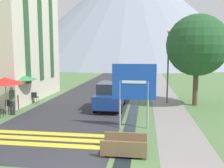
{
  "coord_description": "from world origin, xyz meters",
  "views": [
    {
      "loc": [
        1.96,
        -7.44,
        3.84
      ],
      "look_at": [
        -0.41,
        10.0,
        1.58
      ],
      "focal_mm": 40.0,
      "sensor_mm": 36.0,
      "label": 1
    }
  ],
  "objects_px": {
    "hotel_building": "(6,17)",
    "person_seated_near": "(16,100)",
    "parked_car_far": "(122,80)",
    "tree_by_path": "(197,45)",
    "streetlamp": "(168,60)",
    "parked_car_near": "(110,96)",
    "road_sign": "(134,86)",
    "cafe_chair_middle": "(18,100)",
    "footbridge": "(124,147)",
    "cafe_umbrella_middle_green": "(21,77)",
    "cafe_chair_near_right": "(9,105)",
    "cafe_umbrella_front_red": "(5,81)",
    "cafe_chair_far_right": "(35,97)",
    "person_standing_terrace": "(12,99)"
  },
  "relations": [
    {
      "from": "cafe_chair_near_right",
      "to": "cafe_chair_middle",
      "type": "xyz_separation_m",
      "value": [
        -0.19,
        1.49,
        0.0
      ]
    },
    {
      "from": "parked_car_near",
      "to": "streetlamp",
      "type": "bearing_deg",
      "value": 31.69
    },
    {
      "from": "footbridge",
      "to": "cafe_chair_far_right",
      "type": "xyz_separation_m",
      "value": [
        -7.5,
        8.43,
        0.29
      ]
    },
    {
      "from": "hotel_building",
      "to": "streetlamp",
      "type": "bearing_deg",
      "value": -2.14
    },
    {
      "from": "parked_car_far",
      "to": "person_seated_near",
      "type": "height_order",
      "value": "parked_car_far"
    },
    {
      "from": "cafe_umbrella_middle_green",
      "to": "tree_by_path",
      "type": "relative_size",
      "value": 0.35
    },
    {
      "from": "hotel_building",
      "to": "person_standing_terrace",
      "type": "bearing_deg",
      "value": -58.89
    },
    {
      "from": "parked_car_far",
      "to": "streetlamp",
      "type": "relative_size",
      "value": 0.83
    },
    {
      "from": "road_sign",
      "to": "cafe_umbrella_middle_green",
      "type": "xyz_separation_m",
      "value": [
        -8.15,
        4.15,
        -0.06
      ]
    },
    {
      "from": "person_standing_terrace",
      "to": "parked_car_near",
      "type": "bearing_deg",
      "value": 23.45
    },
    {
      "from": "cafe_umbrella_front_red",
      "to": "tree_by_path",
      "type": "distance_m",
      "value": 12.94
    },
    {
      "from": "cafe_chair_middle",
      "to": "tree_by_path",
      "type": "bearing_deg",
      "value": -12.43
    },
    {
      "from": "footbridge",
      "to": "cafe_chair_near_right",
      "type": "bearing_deg",
      "value": 145.25
    },
    {
      "from": "cafe_umbrella_middle_green",
      "to": "person_standing_terrace",
      "type": "distance_m",
      "value": 2.77
    },
    {
      "from": "cafe_umbrella_middle_green",
      "to": "tree_by_path",
      "type": "distance_m",
      "value": 12.63
    },
    {
      "from": "road_sign",
      "to": "parked_car_far",
      "type": "bearing_deg",
      "value": 97.93
    },
    {
      "from": "tree_by_path",
      "to": "person_standing_terrace",
      "type": "bearing_deg",
      "value": -159.35
    },
    {
      "from": "cafe_umbrella_middle_green",
      "to": "cafe_umbrella_front_red",
      "type": "bearing_deg",
      "value": -82.1
    },
    {
      "from": "cafe_chair_near_right",
      "to": "person_seated_near",
      "type": "relative_size",
      "value": 0.71
    },
    {
      "from": "cafe_chair_far_right",
      "to": "tree_by_path",
      "type": "bearing_deg",
      "value": -12.94
    },
    {
      "from": "footbridge",
      "to": "cafe_umbrella_front_red",
      "type": "distance_m",
      "value": 9.16
    },
    {
      "from": "parked_car_near",
      "to": "tree_by_path",
      "type": "bearing_deg",
      "value": 17.83
    },
    {
      "from": "cafe_chair_far_right",
      "to": "person_standing_terrace",
      "type": "distance_m",
      "value": 3.56
    },
    {
      "from": "road_sign",
      "to": "cafe_umbrella_middle_green",
      "type": "height_order",
      "value": "road_sign"
    },
    {
      "from": "cafe_chair_near_right",
      "to": "person_seated_near",
      "type": "height_order",
      "value": "person_seated_near"
    },
    {
      "from": "footbridge",
      "to": "cafe_chair_middle",
      "type": "xyz_separation_m",
      "value": [
        -8.02,
        6.92,
        0.29
      ]
    },
    {
      "from": "footbridge",
      "to": "road_sign",
      "type": "bearing_deg",
      "value": 86.69
    },
    {
      "from": "cafe_chair_near_right",
      "to": "tree_by_path",
      "type": "xyz_separation_m",
      "value": [
        12.15,
        3.87,
        3.79
      ]
    },
    {
      "from": "hotel_building",
      "to": "cafe_chair_far_right",
      "type": "xyz_separation_m",
      "value": [
        3.1,
        -1.91,
        -6.19
      ]
    },
    {
      "from": "parked_car_near",
      "to": "person_seated_near",
      "type": "xyz_separation_m",
      "value": [
        -6.25,
        -1.02,
        -0.25
      ]
    },
    {
      "from": "cafe_umbrella_middle_green",
      "to": "person_standing_terrace",
      "type": "xyz_separation_m",
      "value": [
        0.65,
        -2.46,
        -1.09
      ]
    },
    {
      "from": "hotel_building",
      "to": "tree_by_path",
      "type": "xyz_separation_m",
      "value": [
        14.91,
        -1.04,
        -2.4
      ]
    },
    {
      "from": "cafe_chair_far_right",
      "to": "person_standing_terrace",
      "type": "relative_size",
      "value": 0.49
    },
    {
      "from": "cafe_chair_far_right",
      "to": "person_standing_terrace",
      "type": "height_order",
      "value": "person_standing_terrace"
    },
    {
      "from": "footbridge",
      "to": "cafe_umbrella_middle_green",
      "type": "distance_m",
      "value": 11.01
    },
    {
      "from": "parked_car_near",
      "to": "streetlamp",
      "type": "relative_size",
      "value": 0.75
    },
    {
      "from": "road_sign",
      "to": "streetlamp",
      "type": "relative_size",
      "value": 0.59
    },
    {
      "from": "streetlamp",
      "to": "tree_by_path",
      "type": "relative_size",
      "value": 0.85
    },
    {
      "from": "cafe_chair_near_right",
      "to": "tree_by_path",
      "type": "bearing_deg",
      "value": 6.13
    },
    {
      "from": "cafe_umbrella_middle_green",
      "to": "tree_by_path",
      "type": "height_order",
      "value": "tree_by_path"
    },
    {
      "from": "hotel_building",
      "to": "person_seated_near",
      "type": "xyz_separation_m",
      "value": [
        2.74,
        -3.97,
        -6.04
      ]
    },
    {
      "from": "cafe_chair_near_right",
      "to": "person_standing_terrace",
      "type": "height_order",
      "value": "person_standing_terrace"
    },
    {
      "from": "road_sign",
      "to": "tree_by_path",
      "type": "relative_size",
      "value": 0.5
    },
    {
      "from": "footbridge",
      "to": "cafe_chair_far_right",
      "type": "distance_m",
      "value": 11.29
    },
    {
      "from": "parked_car_far",
      "to": "tree_by_path",
      "type": "xyz_separation_m",
      "value": [
        6.08,
        -7.89,
        3.39
      ]
    },
    {
      "from": "cafe_umbrella_front_red",
      "to": "footbridge",
      "type": "bearing_deg",
      "value": -32.0
    },
    {
      "from": "streetlamp",
      "to": "parked_car_far",
      "type": "bearing_deg",
      "value": 119.49
    },
    {
      "from": "person_seated_near",
      "to": "cafe_chair_middle",
      "type": "bearing_deg",
      "value": 107.22
    },
    {
      "from": "cafe_umbrella_front_red",
      "to": "person_seated_near",
      "type": "height_order",
      "value": "cafe_umbrella_front_red"
    },
    {
      "from": "person_standing_terrace",
      "to": "streetlamp",
      "type": "xyz_separation_m",
      "value": [
        9.71,
        4.94,
        2.24
      ]
    }
  ]
}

